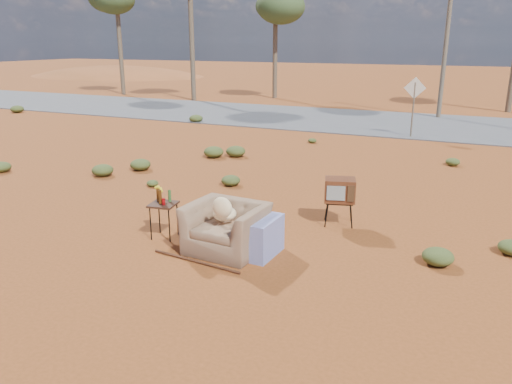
% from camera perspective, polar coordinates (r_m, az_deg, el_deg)
% --- Properties ---
extents(ground, '(140.00, 140.00, 0.00)m').
position_cam_1_polar(ground, '(8.66, -3.67, -6.56)').
color(ground, brown).
rests_on(ground, ground).
extents(highway, '(140.00, 7.00, 0.04)m').
position_cam_1_polar(highway, '(22.58, 14.46, 7.70)').
color(highway, '#565659').
rests_on(highway, ground).
extents(dirt_mound, '(26.00, 18.00, 2.00)m').
position_cam_1_polar(dirt_mound, '(53.21, -15.65, 12.65)').
color(dirt_mound, '#9D4F26').
rests_on(dirt_mound, ground).
extents(armchair, '(1.52, 0.95, 1.10)m').
position_cam_1_polar(armchair, '(8.39, -2.73, -3.55)').
color(armchair, '#816046').
rests_on(armchair, ground).
extents(tv_unit, '(0.68, 0.60, 0.92)m').
position_cam_1_polar(tv_unit, '(9.69, 9.56, 0.15)').
color(tv_unit, black).
rests_on(tv_unit, ground).
extents(side_table, '(0.52, 0.52, 0.92)m').
position_cam_1_polar(side_table, '(9.11, -10.67, -1.08)').
color(side_table, '#371F14').
rests_on(side_table, ground).
extents(rusty_bar, '(1.68, 0.23, 0.04)m').
position_cam_1_polar(rusty_bar, '(8.20, -6.91, -7.87)').
color(rusty_bar, '#522D16').
rests_on(rusty_bar, ground).
extents(road_sign, '(0.78, 0.06, 2.19)m').
position_cam_1_polar(road_sign, '(19.23, 17.63, 10.38)').
color(road_sign, brown).
rests_on(road_sign, ground).
extents(eucalyptus_near_left, '(3.20, 3.20, 6.60)m').
position_cam_1_polar(eucalyptus_near_left, '(31.35, 2.25, 20.61)').
color(eucalyptus_near_left, brown).
rests_on(eucalyptus_near_left, ground).
extents(utility_pole_center, '(1.40, 0.20, 8.00)m').
position_cam_1_polar(utility_pole_center, '(24.57, 21.10, 17.53)').
color(utility_pole_center, brown).
rests_on(utility_pole_center, ground).
extents(scrub_patch, '(17.49, 8.07, 0.33)m').
position_cam_1_polar(scrub_patch, '(12.73, 2.26, 1.88)').
color(scrub_patch, '#434E22').
rests_on(scrub_patch, ground).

